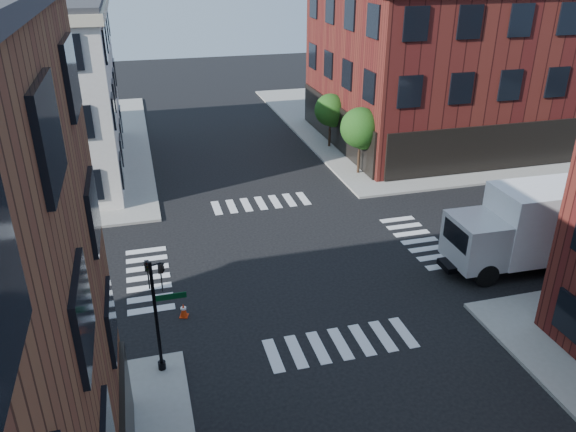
# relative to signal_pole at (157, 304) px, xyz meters

# --- Properties ---
(ground) EXTENTS (120.00, 120.00, 0.00)m
(ground) POSITION_rel_signal_pole_xyz_m (6.72, 6.68, -2.86)
(ground) COLOR black
(ground) RESTS_ON ground
(sidewalk_ne) EXTENTS (30.00, 30.00, 0.15)m
(sidewalk_ne) POSITION_rel_signal_pole_xyz_m (27.72, 27.68, -2.78)
(sidewalk_ne) COLOR gray
(sidewalk_ne) RESTS_ON ground
(building_ne) EXTENTS (25.00, 16.00, 12.00)m
(building_ne) POSITION_rel_signal_pole_xyz_m (27.22, 22.68, 3.14)
(building_ne) COLOR #421210
(building_ne) RESTS_ON ground
(tree_near) EXTENTS (2.69, 2.69, 4.49)m
(tree_near) POSITION_rel_signal_pole_xyz_m (14.28, 16.65, 0.30)
(tree_near) COLOR black
(tree_near) RESTS_ON ground
(tree_far) EXTENTS (2.43, 2.43, 4.07)m
(tree_far) POSITION_rel_signal_pole_xyz_m (14.28, 22.65, 0.02)
(tree_far) COLOR black
(tree_far) RESTS_ON ground
(signal_pole) EXTENTS (1.29, 1.24, 4.60)m
(signal_pole) POSITION_rel_signal_pole_xyz_m (0.00, 0.00, 0.00)
(signal_pole) COLOR black
(signal_pole) RESTS_ON ground
(box_truck) EXTENTS (9.04, 2.94, 4.06)m
(box_truck) POSITION_rel_signal_pole_xyz_m (18.03, 3.03, -0.75)
(box_truck) COLOR white
(box_truck) RESTS_ON ground
(traffic_cone) EXTENTS (0.43, 0.43, 0.62)m
(traffic_cone) POSITION_rel_signal_pole_xyz_m (1.02, 3.13, -2.56)
(traffic_cone) COLOR red
(traffic_cone) RESTS_ON ground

